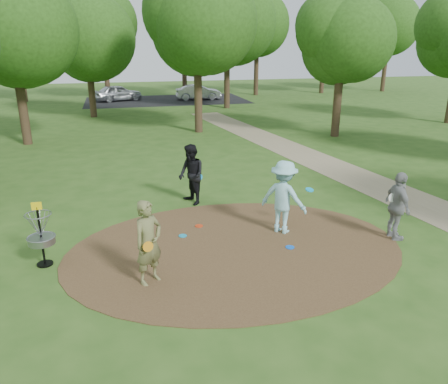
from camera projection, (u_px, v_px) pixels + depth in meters
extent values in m
plane|color=#2D5119|center=(236.00, 249.00, 10.86)|extent=(100.00, 100.00, 0.00)
cylinder|color=#47301C|center=(236.00, 249.00, 10.86)|extent=(8.40, 8.40, 0.02)
cube|color=#8C7A5B|center=(411.00, 200.00, 14.20)|extent=(7.55, 39.89, 0.01)
cube|color=black|center=(167.00, 100.00, 38.83)|extent=(14.00, 8.00, 0.01)
imported|color=olive|center=(149.00, 243.00, 9.07)|extent=(0.81, 0.75, 1.85)
cylinder|color=orange|center=(148.00, 247.00, 8.78)|extent=(0.22, 0.10, 0.22)
imported|color=#97D8E1|center=(284.00, 197.00, 11.53)|extent=(1.42, 1.43, 1.98)
cylinder|color=#0C9ACF|center=(310.00, 190.00, 11.61)|extent=(0.27, 0.27, 0.08)
imported|color=black|center=(191.00, 175.00, 13.63)|extent=(0.97, 1.10, 1.91)
cylinder|color=#0DA4ED|center=(199.00, 177.00, 13.76)|extent=(0.23, 0.10, 0.22)
imported|color=gray|center=(398.00, 206.00, 11.14)|extent=(0.54, 1.10, 1.81)
cylinder|color=silver|center=(392.00, 198.00, 11.02)|extent=(0.23, 0.09, 0.22)
cylinder|color=#1794BD|center=(183.00, 236.00, 11.53)|extent=(0.22, 0.22, 0.02)
cylinder|color=blue|center=(290.00, 247.00, 10.89)|extent=(0.22, 0.22, 0.02)
cylinder|color=red|center=(199.00, 226.00, 12.15)|extent=(0.22, 0.22, 0.02)
imported|color=#B3B6BC|center=(118.00, 93.00, 38.13)|extent=(4.42, 2.99, 1.40)
imported|color=#9B9CA3|center=(198.00, 92.00, 38.95)|extent=(4.09, 1.69, 1.32)
cylinder|color=black|center=(41.00, 238.00, 9.87)|extent=(0.05, 0.05, 1.35)
cylinder|color=black|center=(45.00, 264.00, 10.09)|extent=(0.36, 0.36, 0.04)
cylinder|color=gray|center=(42.00, 240.00, 9.89)|extent=(0.60, 0.60, 0.16)
torus|color=gray|center=(41.00, 237.00, 9.87)|extent=(0.63, 0.63, 0.03)
torus|color=gray|center=(38.00, 214.00, 9.69)|extent=(0.58, 0.58, 0.02)
cube|color=yellow|center=(37.00, 206.00, 9.62)|extent=(0.22, 0.02, 0.18)
cylinder|color=#332316|center=(23.00, 106.00, 21.46)|extent=(0.44, 0.44, 3.80)
sphere|color=#224512|center=(12.00, 33.00, 20.36)|extent=(5.34, 5.34, 5.34)
cylinder|color=#332316|center=(198.00, 95.00, 24.40)|extent=(0.44, 0.44, 4.18)
sphere|color=#224512|center=(197.00, 26.00, 23.23)|extent=(5.51, 5.51, 5.51)
cylinder|color=#332316|center=(337.00, 103.00, 23.37)|extent=(0.44, 0.44, 3.61)
sphere|color=#224512|center=(342.00, 44.00, 22.40)|extent=(4.26, 4.26, 4.26)
cylinder|color=#332316|center=(92.00, 92.00, 29.55)|extent=(0.44, 0.44, 3.42)
sphere|color=#224512|center=(87.00, 41.00, 28.50)|extent=(5.51, 5.51, 5.51)
cylinder|color=#332316|center=(227.00, 79.00, 33.55)|extent=(0.44, 0.44, 4.37)
sphere|color=#224512|center=(227.00, 25.00, 32.28)|extent=(6.33, 6.33, 6.33)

